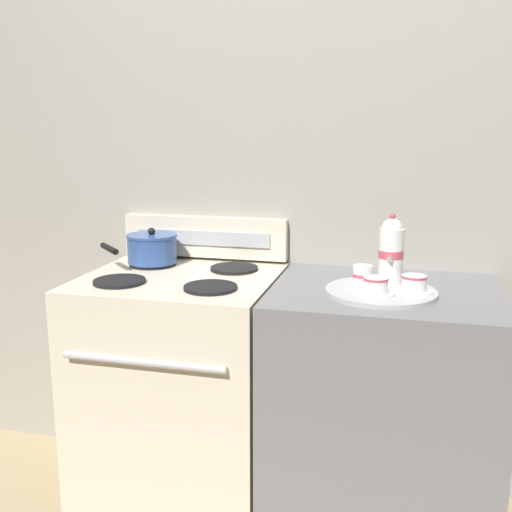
# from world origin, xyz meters

# --- Properties ---
(wall_back) EXTENTS (6.00, 0.05, 2.20)m
(wall_back) POSITION_xyz_m (0.00, 0.33, 1.10)
(wall_back) COLOR #9E998E
(wall_back) RESTS_ON ground
(stove) EXTENTS (0.68, 0.65, 0.91)m
(stove) POSITION_xyz_m (-0.38, -0.00, 0.45)
(stove) COLOR beige
(stove) RESTS_ON ground
(control_panel) EXTENTS (0.67, 0.05, 0.16)m
(control_panel) POSITION_xyz_m (-0.38, 0.29, 0.99)
(control_panel) COLOR beige
(control_panel) RESTS_ON stove
(side_counter) EXTENTS (0.75, 0.62, 0.90)m
(side_counter) POSITION_xyz_m (0.35, 0.00, 0.45)
(side_counter) COLOR slate
(side_counter) RESTS_ON ground
(saucepan) EXTENTS (0.27, 0.28, 0.13)m
(saucepan) POSITION_xyz_m (-0.55, 0.14, 0.97)
(saucepan) COLOR #335193
(saucepan) RESTS_ON stove
(serving_tray) EXTENTS (0.35, 0.35, 0.01)m
(serving_tray) POSITION_xyz_m (0.33, -0.06, 0.91)
(serving_tray) COLOR #B2B2B7
(serving_tray) RESTS_ON side_counter
(teapot) EXTENTS (0.08, 0.13, 0.24)m
(teapot) POSITION_xyz_m (0.36, 0.02, 1.03)
(teapot) COLOR white
(teapot) RESTS_ON serving_tray
(teacup_left) EXTENTS (0.12, 0.12, 0.05)m
(teacup_left) POSITION_xyz_m (0.32, -0.12, 0.94)
(teacup_left) COLOR white
(teacup_left) RESTS_ON serving_tray
(teacup_right) EXTENTS (0.12, 0.12, 0.05)m
(teacup_right) POSITION_xyz_m (0.43, -0.06, 0.94)
(teacup_right) COLOR white
(teacup_right) RESTS_ON serving_tray
(creamer_jug) EXTENTS (0.07, 0.07, 0.06)m
(creamer_jug) POSITION_xyz_m (0.27, -0.01, 0.95)
(creamer_jug) COLOR white
(creamer_jug) RESTS_ON serving_tray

